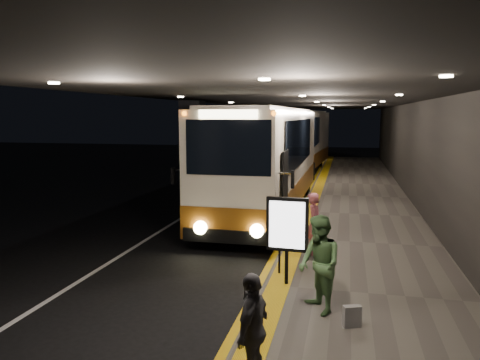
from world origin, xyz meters
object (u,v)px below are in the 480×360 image
(bag_plain, at_px, (255,330))
(passenger_boarding, at_px, (315,224))
(info_sign, at_px, (287,226))
(stanchion_post, at_px, (280,249))
(passenger_waiting_grey, at_px, (253,329))
(bag_polka, at_px, (352,316))
(coach_third, at_px, (313,138))
(passenger_waiting_green, at_px, (319,264))
(coach_second, at_px, (299,143))
(coach_main, at_px, (267,164))

(bag_plain, bearing_deg, passenger_boarding, 82.84)
(info_sign, relative_size, stanchion_post, 1.63)
(passenger_waiting_grey, height_order, bag_plain, passenger_waiting_grey)
(bag_polka, distance_m, stanchion_post, 3.01)
(coach_third, distance_m, passenger_waiting_green, 37.52)
(passenger_waiting_grey, bearing_deg, passenger_waiting_green, 174.40)
(coach_second, xyz_separation_m, passenger_boarding, (2.44, -19.77, -0.96))
(passenger_waiting_grey, relative_size, bag_plain, 5.79)
(info_sign, height_order, stanchion_post, info_sign)
(passenger_waiting_green, bearing_deg, coach_third, 152.88)
(coach_main, height_order, coach_third, coach_main)
(passenger_boarding, height_order, bag_plain, passenger_boarding)
(coach_third, distance_m, info_sign, 36.14)
(info_sign, bearing_deg, coach_second, 99.56)
(coach_third, distance_m, bag_polka, 38.10)
(passenger_boarding, relative_size, stanchion_post, 1.39)
(coach_third, relative_size, stanchion_post, 9.29)
(coach_second, distance_m, stanchion_post, 21.66)
(bag_plain, bearing_deg, info_sign, 85.65)
(coach_second, relative_size, bag_plain, 47.12)
(passenger_boarding, xyz_separation_m, info_sign, (-0.44, -2.45, 0.48))
(coach_second, relative_size, coach_third, 1.17)
(bag_plain, bearing_deg, passenger_waiting_green, 53.01)
(coach_second, distance_m, passenger_boarding, 19.94)
(coach_second, distance_m, bag_polka, 24.34)
(coach_main, height_order, passenger_boarding, coach_main)
(coach_second, relative_size, bag_polka, 33.88)
(passenger_waiting_green, height_order, stanchion_post, passenger_waiting_green)
(passenger_boarding, xyz_separation_m, passenger_waiting_green, (0.34, -3.77, 0.10))
(passenger_waiting_green, bearing_deg, bag_plain, -68.36)
(coach_third, bearing_deg, passenger_waiting_grey, -88.50)
(coach_main, height_order, stanchion_post, coach_main)
(coach_second, height_order, bag_plain, coach_second)
(coach_second, height_order, passenger_boarding, coach_second)
(bag_polka, height_order, bag_plain, bag_polka)
(coach_second, bearing_deg, coach_third, 93.77)
(bag_polka, relative_size, bag_plain, 1.39)
(passenger_waiting_green, bearing_deg, passenger_boarding, 153.82)
(coach_main, bearing_deg, passenger_waiting_grey, -80.75)
(coach_second, bearing_deg, passenger_waiting_grey, -81.75)
(coach_main, distance_m, stanchion_post, 8.02)
(passenger_waiting_green, distance_m, info_sign, 1.59)
(bag_plain, bearing_deg, stanchion_post, 90.87)
(coach_second, height_order, stanchion_post, coach_second)
(bag_polka, bearing_deg, passenger_waiting_green, 140.18)
(passenger_waiting_grey, height_order, bag_polka, passenger_waiting_grey)
(coach_second, relative_size, passenger_waiting_green, 7.00)
(bag_plain, bearing_deg, bag_polka, 26.35)
(passenger_boarding, xyz_separation_m, bag_polka, (0.96, -4.29, -0.64))
(passenger_waiting_grey, xyz_separation_m, stanchion_post, (-0.28, 4.62, -0.20))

